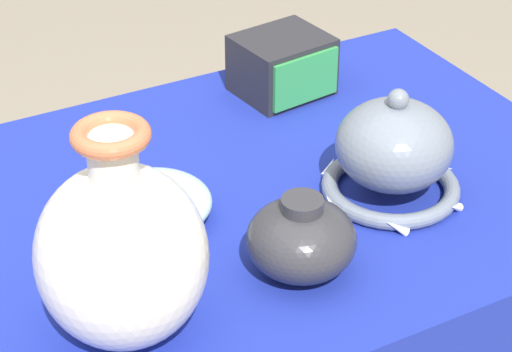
# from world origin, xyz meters

# --- Properties ---
(display_table) EXTENTS (1.19, 0.68, 0.74)m
(display_table) POSITION_xyz_m (0.00, -0.02, 0.65)
(display_table) COLOR olive
(display_table) RESTS_ON ground_plane
(vase_tall_bulbous) EXTENTS (0.19, 0.19, 0.26)m
(vase_tall_bulbous) POSITION_xyz_m (-0.13, -0.19, 0.85)
(vase_tall_bulbous) COLOR white
(vase_tall_bulbous) RESTS_ON display_table
(vase_dome_bell) EXTENTS (0.20, 0.19, 0.16)m
(vase_dome_bell) POSITION_xyz_m (0.28, -0.10, 0.80)
(vase_dome_bell) COLOR slate
(vase_dome_bell) RESTS_ON display_table
(mosaic_tile_box) EXTENTS (0.15, 0.14, 0.09)m
(mosaic_tile_box) POSITION_xyz_m (0.30, 0.22, 0.78)
(mosaic_tile_box) COLOR #232328
(mosaic_tile_box) RESTS_ON display_table
(bowl_shallow_celadon) EXTENTS (0.15, 0.15, 0.05)m
(bowl_shallow_celadon) POSITION_xyz_m (-0.02, 0.00, 0.76)
(bowl_shallow_celadon) COLOR #A8CCB7
(bowl_shallow_celadon) RESTS_ON display_table
(jar_round_charcoal) EXTENTS (0.13, 0.13, 0.10)m
(jar_round_charcoal) POSITION_xyz_m (0.09, -0.18, 0.78)
(jar_round_charcoal) COLOR #2D2D33
(jar_round_charcoal) RESTS_ON display_table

